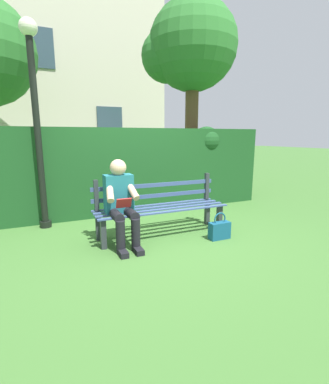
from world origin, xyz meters
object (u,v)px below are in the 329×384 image
park_bench (160,207)px  handbag (219,230)px  tree (188,50)px  person_seated (121,201)px  lamp_post (35,108)px

park_bench → handbag: (-0.69, 0.56, -0.28)m
tree → handbag: tree is taller
person_seated → tree: 4.82m
person_seated → handbag: size_ratio=2.93×
tree → lamp_post: 4.21m
person_seated → tree: tree is taller
park_bench → tree: size_ratio=0.42×
park_bench → tree: tree is taller
park_bench → lamp_post: (1.59, -1.03, 1.46)m
tree → lamp_post: (3.50, 1.67, -1.64)m
person_seated → handbag: (-1.33, 0.39, -0.47)m
park_bench → tree: (-1.91, -2.71, 3.09)m
handbag → park_bench: bearing=-38.7°
handbag → lamp_post: size_ratio=0.13×
tree → person_seated: bearing=48.4°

